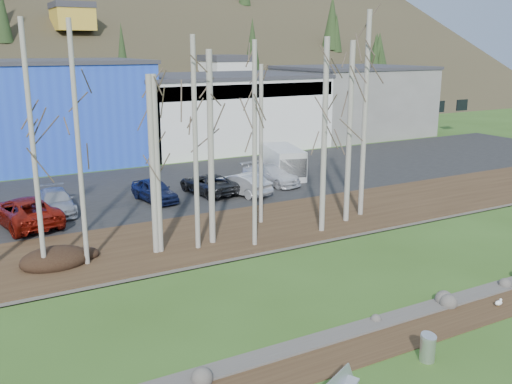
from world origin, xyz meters
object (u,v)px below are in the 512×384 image
seagull (499,303)px  car_2 (25,211)px  litter_bin (428,349)px  car_3 (56,202)px  car_5 (242,184)px  car_6 (208,184)px  van_white (284,162)px  car_7 (271,175)px  car_4 (154,190)px

seagull → car_2: 23.19m
litter_bin → car_3: car_3 is taller
car_5 → car_6: size_ratio=0.91×
van_white → car_6: bearing=-151.3°
litter_bin → car_7: 22.89m
car_6 → seagull: bearing=88.7°
car_3 → van_white: van_white is taller
seagull → car_7: bearing=72.9°
car_3 → car_6: car_3 is taller
car_7 → van_white: bearing=21.7°
car_5 → van_white: (5.03, 2.99, 0.37)m
car_6 → van_white: 7.01m
seagull → car_3: (-12.00, 20.23, 0.63)m
litter_bin → car_6: car_6 is taller
car_3 → seagull: bearing=-56.8°
seagull → car_4: 20.88m
car_2 → van_white: van_white is taller
car_5 → car_6: (-1.75, 1.27, -0.05)m
car_7 → van_white: 2.52m
litter_bin → car_2: (-8.80, 20.01, 0.51)m
car_2 → car_6: car_2 is taller
car_7 → van_white: size_ratio=0.88×
car_3 → car_7: size_ratio=0.97×
car_5 → car_6: bearing=-53.9°
litter_bin → car_5: (4.23, 20.22, 0.43)m
seagull → van_white: size_ratio=0.08×
car_2 → van_white: 18.34m
car_7 → van_white: van_white is taller
car_2 → van_white: (18.06, 3.21, 0.29)m
litter_bin → car_5: bearing=78.2°
car_6 → car_5: bearing=135.2°
litter_bin → seagull: 5.29m
litter_bin → car_4: car_4 is taller
van_white → car_3: bearing=-160.1°
car_4 → car_7: size_ratio=0.87×
car_4 → car_5: car_5 is taller
car_6 → van_white: size_ratio=0.89×
litter_bin → van_white: bearing=68.3°
car_2 → car_5: car_2 is taller
car_5 → car_7: car_5 is taller
litter_bin → car_7: (7.28, 21.70, 0.40)m
car_2 → car_7: (16.08, 1.69, -0.11)m
litter_bin → car_2: bearing=113.7°
car_2 → car_5: 13.03m
car_7 → van_white: (1.98, 1.52, 0.40)m
car_2 → car_4: 7.73m
litter_bin → car_5: 20.66m
litter_bin → car_6: size_ratio=0.17×
car_2 → car_3: 2.52m
car_3 → van_white: (16.17, 1.54, 0.42)m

